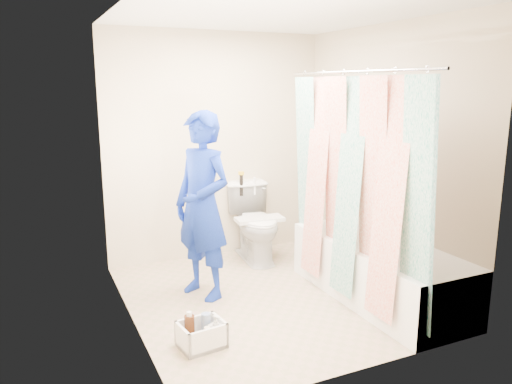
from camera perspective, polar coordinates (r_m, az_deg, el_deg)
name	(u,v)px	position (r m, az deg, el deg)	size (l,w,h in m)	color
floor	(270,296)	(4.55, 1.58, -11.85)	(2.60, 2.60, 0.00)	tan
ceiling	(271,14)	(4.19, 1.78, 19.69)	(2.40, 2.60, 0.02)	white
wall_back	(216,147)	(5.39, -4.54, 5.20)	(2.40, 0.02, 2.40)	#C5B297
wall_front	(366,194)	(3.12, 12.42, -0.20)	(2.40, 0.02, 2.40)	#C5B297
wall_left	(126,174)	(3.83, -14.62, 1.97)	(0.02, 2.60, 2.40)	#C5B297
wall_right	(385,155)	(4.86, 14.48, 4.08)	(0.02, 2.60, 2.40)	#C5B297
bathtub	(378,269)	(4.55, 13.80, -8.58)	(0.70, 1.75, 0.50)	white
curtain_rod	(355,72)	(4.06, 11.29, 13.33)	(0.02, 0.02, 1.90)	silver
shower_curtain	(351,189)	(4.14, 10.75, 0.38)	(0.06, 1.75, 1.80)	white
toilet	(255,222)	(5.34, -0.06, -3.50)	(0.46, 0.80, 0.81)	white
tank_lid	(260,219)	(5.20, 0.41, -3.12)	(0.50, 0.22, 0.04)	white
tank_internals	(245,183)	(5.43, -1.29, 1.06)	(0.20, 0.07, 0.27)	black
plumber	(203,206)	(4.35, -6.13, -1.59)	(0.60, 0.39, 1.64)	#0F129E
cleaning_caddy	(203,335)	(3.75, -6.09, -15.94)	(0.34, 0.29, 0.24)	white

